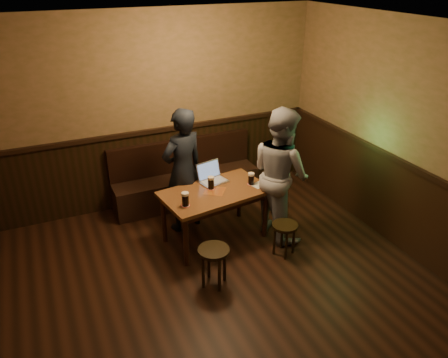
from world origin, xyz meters
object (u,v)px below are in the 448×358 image
object	(u,v)px
person_suit	(183,171)
person_grey	(280,173)
bench	(186,182)
pint_left	(185,199)
stool_left	(214,256)
pint_right	(251,179)
pint_mid	(211,183)
stool_right	(285,230)
laptop	(211,176)
pub_table	(215,197)

from	to	relation	value
person_suit	person_grey	distance (m)	1.27
bench	pint_left	size ratio (longest dim) A/B	12.50
bench	stool_left	bearing A→B (deg)	-100.78
stool_left	pint_right	distance (m)	1.27
pint_mid	stool_right	bearing A→B (deg)	-47.98
pint_mid	pint_right	xyz separation A→B (m)	(0.52, -0.10, -0.00)
pint_left	stool_right	bearing A→B (deg)	-22.89
bench	pint_right	world-z (taller)	bench
laptop	bench	bearing A→B (deg)	82.39
bench	pint_left	xyz separation A→B (m)	(-0.46, -1.34, 0.49)
pint_left	stool_left	bearing A→B (deg)	-82.35
stool_left	pint_left	bearing A→B (deg)	97.65
stool_left	pub_table	bearing A→B (deg)	65.91
stool_left	stool_right	xyz separation A→B (m)	(1.03, 0.17, -0.04)
pint_right	pint_mid	bearing A→B (deg)	169.47
stool_left	pint_right	size ratio (longest dim) A/B	2.95
laptop	person_suit	bearing A→B (deg)	139.97
pint_mid	laptop	bearing A→B (deg)	65.96
bench	pub_table	world-z (taller)	bench
pint_left	person_grey	size ratio (longest dim) A/B	0.10
laptop	stool_right	bearing A→B (deg)	-71.01
stool_right	pint_left	world-z (taller)	pint_left
pint_left	person_suit	xyz separation A→B (m)	(0.20, 0.65, 0.05)
person_suit	pint_mid	bearing A→B (deg)	105.48
pub_table	stool_right	world-z (taller)	pub_table
person_suit	pint_right	bearing A→B (deg)	131.20
pub_table	stool_left	bearing A→B (deg)	-122.27
bench	pub_table	xyz separation A→B (m)	(-0.00, -1.14, 0.31)
person_grey	pub_table	bearing A→B (deg)	71.45
stool_right	person_suit	xyz separation A→B (m)	(-0.91, 1.12, 0.51)
stool_left	laptop	xyz separation A→B (m)	(0.45, 1.12, 0.40)
pint_left	pub_table	bearing A→B (deg)	23.15
bench	pint_right	bearing A→B (deg)	-66.48
stool_left	pint_right	bearing A→B (deg)	42.95
person_suit	pub_table	bearing A→B (deg)	102.92
pint_left	pint_right	xyz separation A→B (m)	(0.97, 0.18, -0.01)
stool_left	pint_mid	size ratio (longest dim) A/B	2.81
bench	person_grey	bearing A→B (deg)	-57.75
stool_right	pint_mid	xyz separation A→B (m)	(-0.67, 0.74, 0.46)
person_suit	person_grey	size ratio (longest dim) A/B	0.97
laptop	person_grey	size ratio (longest dim) A/B	0.23
pint_right	person_grey	world-z (taller)	person_grey
pint_right	laptop	bearing A→B (deg)	145.05
bench	stool_left	distance (m)	2.02
pint_left	person_grey	xyz separation A→B (m)	(1.30, 0.01, 0.08)
stool_right	pint_mid	world-z (taller)	pint_mid
pint_mid	pint_left	bearing A→B (deg)	-148.38
pub_table	pint_right	size ratio (longest dim) A/B	8.77
pint_right	person_suit	size ratio (longest dim) A/B	0.10
laptop	person_grey	distance (m)	0.91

